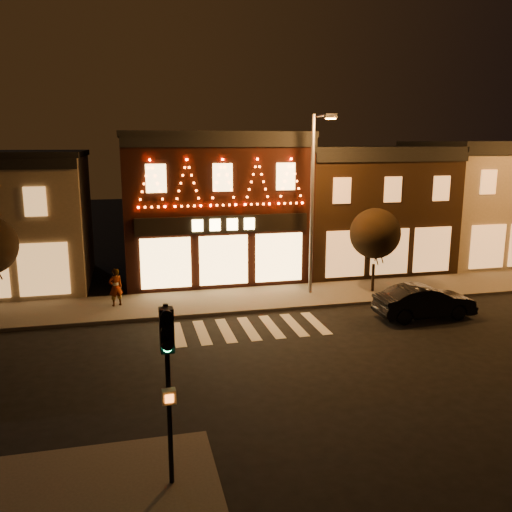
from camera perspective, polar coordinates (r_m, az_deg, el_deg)
name	(u,v)px	position (r m, az deg, el deg)	size (l,w,h in m)	color
ground	(274,366)	(19.28, 1.93, -11.65)	(120.00, 120.00, 0.00)	black
sidewalk_far	(270,298)	(27.01, 1.51, -4.46)	(44.00, 4.00, 0.15)	#47423D
building_pulp	(211,205)	(31.55, -4.81, 5.48)	(10.20, 8.34, 8.30)	black
building_right_a	(361,207)	(34.35, 11.12, 5.15)	(9.20, 8.28, 7.50)	black
building_right_b	(486,201)	(38.94, 23.32, 5.41)	(9.20, 8.28, 7.80)	#756A53
traffic_signal_near	(168,362)	(11.82, -9.39, -11.07)	(0.30, 0.43, 4.23)	black
streetlamp_mid	(315,191)	(26.65, 6.26, 6.90)	(0.59, 2.05, 8.93)	#59595E
tree_right	(375,233)	(28.01, 12.57, 2.36)	(2.59, 2.59, 4.32)	black
dark_sedan	(424,302)	(25.22, 17.52, -4.67)	(1.56, 4.49, 1.48)	black
pedestrian	(116,287)	(26.09, -14.73, -3.23)	(0.66, 0.43, 1.81)	gray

